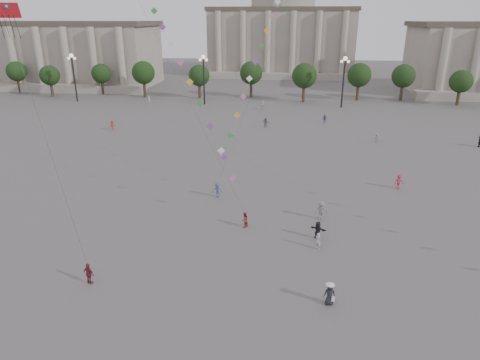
# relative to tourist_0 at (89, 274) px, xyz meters

# --- Properties ---
(ground) EXTENTS (360.00, 360.00, 0.00)m
(ground) POSITION_rel_tourist_0_xyz_m (9.73, -1.37, -0.84)
(ground) COLOR #52504D
(ground) RESTS_ON ground
(hall_west) EXTENTS (84.00, 26.22, 17.20)m
(hall_west) POSITION_rel_tourist_0_xyz_m (-65.27, 92.52, 7.59)
(hall_west) COLOR gray
(hall_west) RESTS_ON ground
(hall_central) EXTENTS (48.30, 34.30, 35.50)m
(hall_central) POSITION_rel_tourist_0_xyz_m (9.73, 127.85, 13.40)
(hall_central) COLOR gray
(hall_central) RESTS_ON ground
(tree_row) EXTENTS (137.12, 5.12, 8.00)m
(tree_row) POSITION_rel_tourist_0_xyz_m (9.73, 76.63, 4.56)
(tree_row) COLOR #3D301E
(tree_row) RESTS_ON ground
(lamp_post_far_west) EXTENTS (2.00, 0.90, 10.65)m
(lamp_post_far_west) POSITION_rel_tourist_0_xyz_m (-35.27, 68.63, 6.52)
(lamp_post_far_west) COLOR #262628
(lamp_post_far_west) RESTS_ON ground
(lamp_post_mid_west) EXTENTS (2.00, 0.90, 10.65)m
(lamp_post_mid_west) POSITION_rel_tourist_0_xyz_m (-5.27, 68.63, 6.52)
(lamp_post_mid_west) COLOR #262628
(lamp_post_mid_west) RESTS_ON ground
(lamp_post_mid_east) EXTENTS (2.00, 0.90, 10.65)m
(lamp_post_mid_east) POSITION_rel_tourist_0_xyz_m (24.73, 68.63, 6.52)
(lamp_post_mid_east) COLOR #262628
(lamp_post_mid_east) RESTS_ON ground
(person_crowd_0) EXTENTS (0.96, 0.46, 1.60)m
(person_crowd_0) POSITION_rel_tourist_0_xyz_m (20.21, 53.39, -0.04)
(person_crowd_0) COLOR navy
(person_crowd_0) RESTS_ON ground
(person_crowd_2) EXTENTS (1.23, 1.18, 1.68)m
(person_crowd_2) POSITION_rel_tourist_0_xyz_m (-16.35, 43.64, 0.00)
(person_crowd_2) COLOR maroon
(person_crowd_2) RESTS_ON ground
(person_crowd_3) EXTENTS (1.56, 1.05, 1.61)m
(person_crowd_3) POSITION_rel_tourist_0_xyz_m (16.89, 8.96, -0.03)
(person_crowd_3) COLOR black
(person_crowd_3) RESTS_ON ground
(person_crowd_4) EXTENTS (1.15, 1.77, 1.83)m
(person_crowd_4) POSITION_rel_tourist_0_xyz_m (8.11, 64.05, 0.08)
(person_crowd_4) COLOR silver
(person_crowd_4) RESTS_ON ground
(person_crowd_6) EXTENTS (1.21, 0.70, 1.87)m
(person_crowd_6) POSITION_rel_tourist_0_xyz_m (17.37, 12.82, 0.10)
(person_crowd_6) COLOR slate
(person_crowd_6) RESTS_ON ground
(person_crowd_7) EXTENTS (1.45, 0.91, 1.49)m
(person_crowd_7) POSITION_rel_tourist_0_xyz_m (27.43, 41.14, -0.09)
(person_crowd_7) COLOR silver
(person_crowd_7) RESTS_ON ground
(person_crowd_8) EXTENTS (1.27, 1.00, 1.72)m
(person_crowd_8) POSITION_rel_tourist_0_xyz_m (26.56, 21.85, 0.02)
(person_crowd_8) COLOR #A02B43
(person_crowd_8) RESTS_ON ground
(person_crowd_9) EXTENTS (1.51, 1.64, 1.83)m
(person_crowd_9) POSITION_rel_tourist_0_xyz_m (42.44, 40.72, 0.08)
(person_crowd_9) COLOR black
(person_crowd_9) RESTS_ON ground
(person_crowd_10) EXTENTS (0.50, 0.71, 1.87)m
(person_crowd_10) POSITION_rel_tourist_0_xyz_m (-17.35, 66.63, 0.10)
(person_crowd_10) COLOR beige
(person_crowd_10) RESTS_ON ground
(person_crowd_12) EXTENTS (1.56, 1.27, 1.66)m
(person_crowd_12) POSITION_rel_tourist_0_xyz_m (9.65, 49.32, -0.00)
(person_crowd_12) COLOR slate
(person_crowd_12) RESTS_ON ground
(person_crowd_13) EXTENTS (0.65, 0.61, 1.49)m
(person_crowd_13) POSITION_rel_tourist_0_xyz_m (16.84, 7.14, -0.09)
(person_crowd_13) COLOR #B0AFAB
(person_crowd_13) RESTS_ON ground
(tourist_0) EXTENTS (1.06, 0.75, 1.67)m
(tourist_0) POSITION_rel_tourist_0_xyz_m (0.00, 0.00, 0.00)
(tourist_0) COLOR maroon
(tourist_0) RESTS_ON ground
(kite_flyer_0) EXTENTS (0.85, 0.90, 1.48)m
(kite_flyer_0) POSITION_rel_tourist_0_xyz_m (10.26, 10.35, -0.10)
(kite_flyer_0) COLOR maroon
(kite_flyer_0) RESTS_ON ground
(kite_flyer_1) EXTENTS (1.13, 0.70, 1.68)m
(kite_flyer_1) POSITION_rel_tourist_0_xyz_m (6.57, 16.94, 0.00)
(kite_flyer_1) COLOR #394D81
(kite_flyer_1) RESTS_ON ground
(hat_person) EXTENTS (0.83, 0.60, 1.69)m
(hat_person) POSITION_rel_tourist_0_xyz_m (17.24, -0.34, 0.02)
(hat_person) COLOR black
(hat_person) RESTS_ON ground
(dragon_kite) EXTENTS (4.33, 3.11, 18.99)m
(dragon_kite) POSITION_rel_tourist_0_xyz_m (-6.30, 5.06, 17.05)
(dragon_kite) COLOR red
(dragon_kite) RESTS_ON ground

